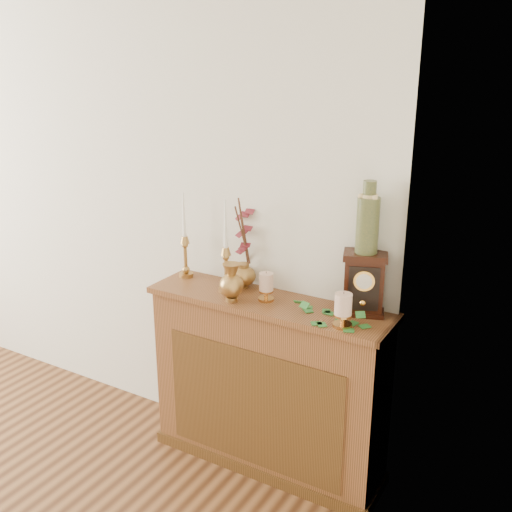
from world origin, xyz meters
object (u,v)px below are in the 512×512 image
Objects in this scene: ceramic_vase at (368,221)px; bud_vase at (232,283)px; mantel_clock at (364,284)px; candlestick_center at (226,262)px; ginger_jar at (245,245)px; candlestick_left at (185,250)px.

bud_vase is at bearing -162.65° from ceramic_vase.
mantel_clock reaches higher than bud_vase.
candlestick_center is 0.14m from ginger_jar.
candlestick_left is at bearing 161.80° from mantel_clock.
ginger_jar is 0.69m from ceramic_vase.
candlestick_left is 0.35m from ginger_jar.
bud_vase is at bearing -75.09° from ginger_jar.
ceramic_vase is (-0.00, 0.00, 0.29)m from mantel_clock.
ceramic_vase reaches higher than mantel_clock.
candlestick_center is at bearing 168.22° from mantel_clock.
ceramic_vase reaches higher than candlestick_center.
candlestick_left is 0.43m from bud_vase.
candlestick_center reaches higher than mantel_clock.
ceramic_vase is at bearing 17.35° from bud_vase.
candlestick_center is 0.14m from bud_vase.
bud_vase is at bearing -45.47° from candlestick_center.
mantel_clock is 0.90× the size of ceramic_vase.
ginger_jar is 1.47× the size of ceramic_vase.
candlestick_left is 0.99m from mantel_clock.
candlestick_left is 0.96× the size of ginger_jar.
ginger_jar reaches higher than bud_vase.
candlestick_center is 2.49× the size of bud_vase.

